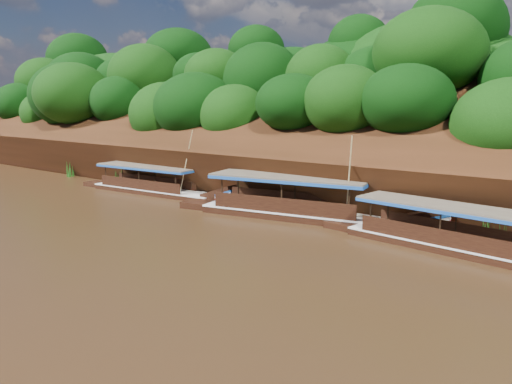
# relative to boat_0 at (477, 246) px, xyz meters

# --- Properties ---
(ground) EXTENTS (160.00, 160.00, 0.00)m
(ground) POSITION_rel_boat_0_xyz_m (-11.82, -6.62, -0.53)
(ground) COLOR black
(ground) RESTS_ON ground
(riverbank) EXTENTS (120.00, 30.06, 19.40)m
(riverbank) POSITION_rel_boat_0_xyz_m (-11.83, 16.11, 1.36)
(riverbank) COLOR black
(riverbank) RESTS_ON ground
(boat_0) EXTENTS (14.62, 3.85, 5.74)m
(boat_0) POSITION_rel_boat_0_xyz_m (0.00, 0.00, 0.00)
(boat_0) COLOR black
(boat_0) RESTS_ON ground
(boat_1) EXTENTS (16.07, 5.28, 6.10)m
(boat_1) POSITION_rel_boat_0_xyz_m (-10.42, 1.52, 0.09)
(boat_1) COLOR black
(boat_1) RESTS_ON ground
(boat_2) EXTENTS (14.65, 3.18, 5.84)m
(boat_2) POSITION_rel_boat_0_xyz_m (-24.90, 1.58, -0.01)
(boat_2) COLOR black
(boat_2) RESTS_ON ground
(reeds) EXTENTS (49.12, 2.55, 2.05)m
(reeds) POSITION_rel_boat_0_xyz_m (-15.32, 2.84, 0.34)
(reeds) COLOR #1F5715
(reeds) RESTS_ON ground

